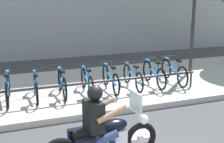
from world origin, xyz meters
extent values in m
cube|color=#B7B2A8|center=(0.00, 4.94, 0.07)|extent=(24.00, 4.40, 0.15)
cube|color=white|center=(-0.12, 1.60, 0.00)|extent=(2.80, 0.40, 0.01)
torus|color=black|center=(0.69, 0.84, 0.31)|extent=(0.63, 0.15, 0.63)
cylinder|color=silver|center=(0.69, 0.84, 0.31)|extent=(0.12, 0.11, 0.11)
cube|color=silver|center=(-0.07, 0.80, 0.45)|extent=(0.85, 0.33, 0.28)
ellipsoid|color=black|center=(0.14, 0.81, 0.67)|extent=(0.54, 0.31, 0.22)
cube|color=black|center=(-0.28, 0.78, 0.60)|extent=(0.58, 0.31, 0.10)
cube|color=black|center=(-0.46, 0.99, 0.49)|extent=(0.33, 0.14, 0.28)
cylinder|color=silver|center=(0.54, 0.83, 0.88)|extent=(0.07, 0.62, 0.03)
sphere|color=white|center=(0.74, 0.85, 0.68)|extent=(0.18, 0.18, 0.18)
cube|color=silver|center=(0.57, 0.84, 1.06)|extent=(0.06, 0.40, 0.32)
cube|color=black|center=(-0.22, 0.79, 0.90)|extent=(0.28, 0.42, 0.52)
sphere|color=black|center=(-0.19, 0.79, 1.30)|extent=(0.26, 0.26, 0.26)
cylinder|color=#9E7051|center=(0.00, 1.02, 0.98)|extent=(0.52, 0.12, 0.26)
cylinder|color=#9E7051|center=(0.03, 0.58, 0.98)|extent=(0.52, 0.12, 0.26)
cylinder|color=navy|center=(-0.08, 0.96, 0.54)|extent=(0.45, 0.17, 0.24)
cylinder|color=navy|center=(-0.06, 0.64, 0.54)|extent=(0.45, 0.17, 0.24)
torus|color=black|center=(-1.39, 4.75, 0.49)|extent=(0.11, 0.67, 0.67)
torus|color=black|center=(-1.47, 3.74, 0.49)|extent=(0.11, 0.67, 0.67)
cylinder|color=blue|center=(-1.43, 4.24, 0.56)|extent=(0.13, 0.90, 0.25)
cylinder|color=blue|center=(-1.45, 3.99, 0.73)|extent=(0.04, 0.04, 0.41)
cube|color=black|center=(-1.45, 3.99, 0.93)|extent=(0.12, 0.21, 0.06)
cylinder|color=black|center=(-1.40, 4.65, 0.93)|extent=(0.48, 0.07, 0.03)
cube|color=blue|center=(-1.39, 4.75, 0.85)|extent=(0.10, 0.29, 0.04)
torus|color=black|center=(-0.68, 4.76, 0.46)|extent=(0.10, 0.61, 0.61)
torus|color=black|center=(-0.77, 3.72, 0.46)|extent=(0.10, 0.61, 0.61)
cylinder|color=blue|center=(-0.73, 4.24, 0.52)|extent=(0.13, 0.93, 0.25)
cylinder|color=blue|center=(-0.75, 3.98, 0.68)|extent=(0.04, 0.04, 0.37)
cube|color=black|center=(-0.75, 3.98, 0.86)|extent=(0.12, 0.21, 0.06)
cylinder|color=black|center=(-0.69, 4.66, 0.86)|extent=(0.48, 0.07, 0.03)
cube|color=blue|center=(-0.68, 4.76, 0.79)|extent=(0.10, 0.29, 0.04)
torus|color=black|center=(0.02, 4.74, 0.48)|extent=(0.10, 0.64, 0.64)
torus|color=black|center=(-0.06, 3.75, 0.48)|extent=(0.10, 0.64, 0.64)
cylinder|color=blue|center=(-0.02, 4.24, 0.54)|extent=(0.13, 0.89, 0.24)
cylinder|color=blue|center=(-0.04, 4.00, 0.71)|extent=(0.04, 0.04, 0.39)
cube|color=black|center=(-0.04, 4.00, 0.90)|extent=(0.12, 0.21, 0.06)
cylinder|color=black|center=(0.01, 4.64, 0.90)|extent=(0.48, 0.07, 0.03)
cube|color=blue|center=(0.02, 4.74, 0.82)|extent=(0.10, 0.29, 0.04)
torus|color=black|center=(0.72, 4.75, 0.46)|extent=(0.10, 0.61, 0.61)
torus|color=black|center=(0.64, 3.74, 0.46)|extent=(0.10, 0.61, 0.61)
cylinder|color=blue|center=(0.68, 4.24, 0.52)|extent=(0.13, 0.90, 0.25)
cylinder|color=blue|center=(0.66, 3.99, 0.68)|extent=(0.04, 0.04, 0.37)
cube|color=black|center=(0.66, 3.99, 0.87)|extent=(0.12, 0.21, 0.06)
cylinder|color=black|center=(0.71, 4.65, 0.87)|extent=(0.48, 0.07, 0.03)
cube|color=blue|center=(0.72, 4.75, 0.79)|extent=(0.10, 0.29, 0.04)
torus|color=black|center=(1.43, 4.79, 0.47)|extent=(0.10, 0.63, 0.63)
torus|color=black|center=(1.34, 3.70, 0.47)|extent=(0.10, 0.63, 0.63)
cylinder|color=blue|center=(1.39, 4.24, 0.53)|extent=(0.14, 0.97, 0.26)
cylinder|color=blue|center=(1.36, 3.97, 0.70)|extent=(0.04, 0.04, 0.38)
cube|color=black|center=(1.36, 3.97, 0.89)|extent=(0.12, 0.21, 0.06)
cylinder|color=black|center=(1.42, 4.68, 0.89)|extent=(0.48, 0.07, 0.03)
cube|color=blue|center=(1.43, 4.79, 0.81)|extent=(0.10, 0.29, 0.04)
torus|color=black|center=(2.13, 4.77, 0.45)|extent=(0.10, 0.60, 0.60)
torus|color=black|center=(2.05, 3.71, 0.45)|extent=(0.10, 0.60, 0.60)
cylinder|color=blue|center=(2.09, 4.24, 0.52)|extent=(0.14, 0.95, 0.26)
cylinder|color=blue|center=(2.07, 3.98, 0.67)|extent=(0.04, 0.04, 0.37)
cube|color=black|center=(2.07, 3.98, 0.85)|extent=(0.12, 0.21, 0.06)
cylinder|color=black|center=(2.12, 4.67, 0.85)|extent=(0.48, 0.07, 0.03)
cube|color=blue|center=(2.13, 4.77, 0.78)|extent=(0.10, 0.29, 0.04)
torus|color=black|center=(2.84, 4.77, 0.48)|extent=(0.10, 0.65, 0.65)
torus|color=black|center=(2.75, 3.72, 0.48)|extent=(0.10, 0.65, 0.65)
cylinder|color=blue|center=(2.79, 4.24, 0.55)|extent=(0.13, 0.94, 0.26)
cylinder|color=blue|center=(2.77, 3.98, 0.71)|extent=(0.04, 0.04, 0.40)
cube|color=black|center=(2.77, 3.98, 0.91)|extent=(0.12, 0.21, 0.06)
cylinder|color=black|center=(2.83, 4.66, 0.91)|extent=(0.48, 0.07, 0.03)
cube|color=blue|center=(2.84, 4.77, 0.83)|extent=(0.10, 0.29, 0.04)
torus|color=black|center=(3.54, 4.79, 0.48)|extent=(0.10, 0.65, 0.65)
torus|color=black|center=(3.45, 3.70, 0.48)|extent=(0.10, 0.65, 0.65)
cylinder|color=blue|center=(3.50, 4.24, 0.55)|extent=(0.14, 0.97, 0.26)
cylinder|color=blue|center=(3.48, 3.97, 0.71)|extent=(0.04, 0.04, 0.40)
cube|color=black|center=(3.48, 3.97, 0.91)|extent=(0.12, 0.21, 0.06)
cylinder|color=black|center=(3.53, 4.68, 0.91)|extent=(0.48, 0.07, 0.03)
cube|color=blue|center=(3.54, 4.79, 0.83)|extent=(0.10, 0.29, 0.04)
cylinder|color=#333338|center=(1.03, 3.69, 0.60)|extent=(5.53, 0.07, 0.07)
cylinder|color=#333338|center=(3.75, 3.69, 0.38)|extent=(0.06, 0.06, 0.45)
cylinder|color=#2D2D33|center=(4.88, 5.34, 2.00)|extent=(0.12, 0.12, 4.00)
camera|label=1|loc=(-1.64, -3.78, 2.87)|focal=49.61mm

